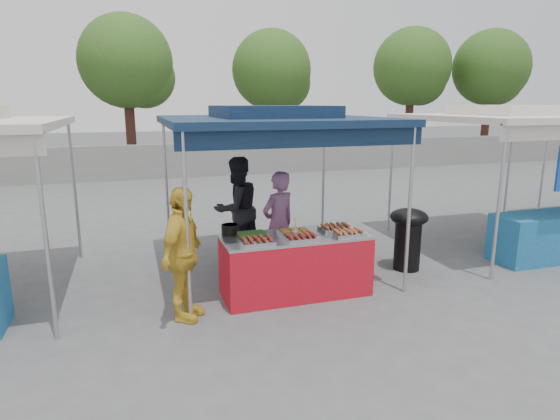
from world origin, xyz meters
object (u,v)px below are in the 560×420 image
object	(u,v)px
wok_burner	(408,233)
helper_man	(237,209)
vendor_table	(295,265)
cooking_pot	(230,229)
vendor_woman	(278,225)
customer_person	(183,255)

from	to	relation	value
wok_burner	helper_man	bearing A→B (deg)	173.70
wok_burner	helper_man	distance (m)	2.81
vendor_table	cooking_pot	xyz separation A→B (m)	(-0.84, 0.32, 0.49)
wok_burner	vendor_woman	bearing A→B (deg)	-167.86
wok_burner	vendor_table	bearing A→B (deg)	-147.12
helper_man	cooking_pot	bearing A→B (deg)	50.80
wok_burner	vendor_woman	size ratio (longest dim) A/B	0.62
vendor_table	helper_man	world-z (taller)	helper_man
cooking_pot	helper_man	xyz separation A→B (m)	(0.41, 1.39, -0.04)
wok_burner	customer_person	size ratio (longest dim) A/B	0.61
helper_man	vendor_table	bearing A→B (deg)	81.25
helper_man	wok_burner	bearing A→B (deg)	129.07
cooking_pot	customer_person	world-z (taller)	customer_person
vendor_table	helper_man	distance (m)	1.83
vendor_woman	helper_man	world-z (taller)	helper_man
vendor_table	wok_burner	bearing A→B (deg)	11.13
vendor_table	cooking_pot	distance (m)	1.03
wok_burner	helper_man	xyz separation A→B (m)	(-2.47, 1.31, 0.28)
vendor_table	wok_burner	distance (m)	2.08
cooking_pot	wok_burner	xyz separation A→B (m)	(2.88, 0.08, -0.33)
cooking_pot	vendor_table	bearing A→B (deg)	-20.98
cooking_pot	helper_man	world-z (taller)	helper_man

